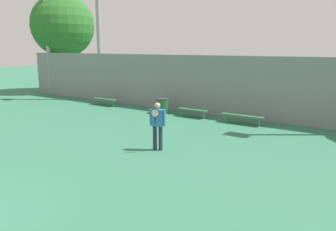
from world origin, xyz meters
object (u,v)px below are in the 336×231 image
(light_pole_far_right, at_px, (47,29))
(trash_bin, at_px, (163,106))
(bench_adjacent_court, at_px, (105,99))
(tennis_player, at_px, (158,123))
(tree_green_broad, at_px, (63,26))
(bench_courtside_near, at_px, (193,110))
(bench_courtside_far, at_px, (243,116))
(light_pole_center_back, at_px, (98,17))

(light_pole_far_right, distance_m, trash_bin, 12.26)
(bench_adjacent_court, height_order, light_pole_far_right, light_pole_far_right)
(tennis_player, relative_size, tree_green_broad, 0.22)
(bench_courtside_near, bearing_deg, bench_adjacent_court, -180.00)
(tree_green_broad, bearing_deg, bench_adjacent_court, -22.24)
(light_pole_far_right, distance_m, tree_green_broad, 1.72)
(light_pole_far_right, height_order, trash_bin, light_pole_far_right)
(tennis_player, xyz_separation_m, tree_green_broad, (-15.23, 8.43, 4.22))
(tennis_player, bearing_deg, tree_green_broad, 132.73)
(bench_adjacent_court, bearing_deg, light_pole_far_right, 169.49)
(bench_courtside_far, height_order, tree_green_broad, tree_green_broad)
(light_pole_far_right, bearing_deg, bench_adjacent_court, -10.51)
(light_pole_far_right, xyz_separation_m, trash_bin, (11.35, -1.29, -4.45))
(tennis_player, bearing_deg, bench_courtside_near, 89.00)
(tennis_player, relative_size, bench_courtside_near, 1.04)
(trash_bin, bearing_deg, light_pole_center_back, 166.09)
(bench_courtside_far, xyz_separation_m, light_pole_far_right, (-15.95, 1.30, 4.47))
(bench_courtside_far, relative_size, bench_adjacent_court, 1.11)
(bench_courtside_far, distance_m, bench_adjacent_court, 8.96)
(bench_courtside_far, relative_size, light_pole_center_back, 0.21)
(bench_courtside_far, xyz_separation_m, tree_green_broad, (-16.21, 2.96, 4.79))
(light_pole_far_right, bearing_deg, tennis_player, -24.31)
(bench_courtside_near, height_order, light_pole_center_back, light_pole_center_back)
(tennis_player, distance_m, light_pole_far_right, 16.88)
(tree_green_broad, bearing_deg, tennis_player, -28.96)
(trash_bin, height_order, tree_green_broad, tree_green_broad)
(bench_courtside_near, bearing_deg, light_pole_center_back, 169.21)
(bench_adjacent_court, relative_size, trash_bin, 2.23)
(bench_courtside_far, height_order, light_pole_center_back, light_pole_center_back)
(tennis_player, height_order, light_pole_far_right, light_pole_far_right)
(bench_adjacent_court, distance_m, trash_bin, 4.36)
(bench_courtside_near, relative_size, light_pole_center_back, 0.17)
(tennis_player, height_order, tree_green_broad, tree_green_broad)
(bench_adjacent_court, height_order, tree_green_broad, tree_green_broad)
(tennis_player, height_order, bench_courtside_near, tennis_player)
(tennis_player, distance_m, trash_bin, 6.58)
(tennis_player, relative_size, bench_courtside_far, 0.83)
(bench_courtside_far, distance_m, tree_green_broad, 17.16)
(trash_bin, bearing_deg, bench_courtside_far, -0.11)
(bench_adjacent_court, bearing_deg, tree_green_broad, 157.76)
(tennis_player, xyz_separation_m, bench_courtside_near, (-1.70, 5.46, -0.57))
(tennis_player, height_order, trash_bin, tennis_player)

